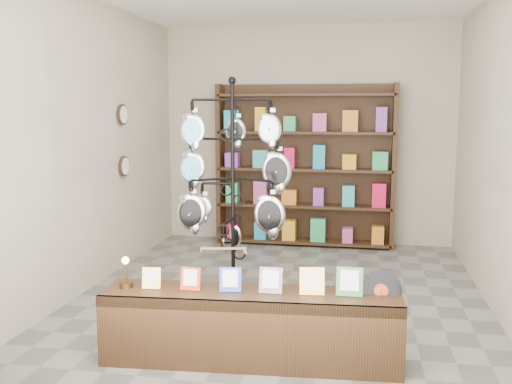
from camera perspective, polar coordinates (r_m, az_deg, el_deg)
ground at (r=5.81m, az=2.42°, el=-10.44°), size 5.00×5.00×0.00m
room_envelope at (r=5.50m, az=2.53°, el=8.15°), size 5.00×5.00×5.00m
display_tree at (r=5.14m, az=-2.34°, el=1.34°), size 1.10×1.00×2.15m
front_shelf at (r=4.33m, az=-0.53°, el=-13.30°), size 2.21×0.60×0.77m
back_shelving at (r=7.82m, az=4.91°, el=2.14°), size 2.42×0.36×2.20m
wall_clocks at (r=6.83m, az=-13.12°, el=5.03°), size 0.03×0.24×0.84m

